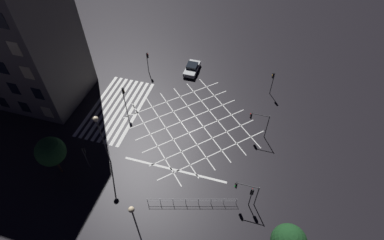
{
  "coord_description": "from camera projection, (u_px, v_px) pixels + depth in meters",
  "views": [
    {
      "loc": [
        26.53,
        7.62,
        30.95
      ],
      "look_at": [
        0.0,
        0.0,
        0.88
      ],
      "focal_mm": 28.0,
      "sensor_mm": 36.0,
      "label": 1
    }
  ],
  "objects": [
    {
      "name": "street_tree_near",
      "position": [
        51.0,
        152.0,
        33.25
      ],
      "size": [
        3.34,
        3.34,
        5.76
      ],
      "color": "#473323",
      "rests_on": "ground_plane"
    },
    {
      "name": "ground_plane",
      "position": [
        192.0,
        124.0,
        41.46
      ],
      "size": [
        200.0,
        200.0,
        0.0
      ],
      "primitive_type": "plane",
      "color": "black"
    },
    {
      "name": "traffic_light_median_south",
      "position": [
        124.0,
        95.0,
        40.85
      ],
      "size": [
        0.36,
        0.39,
        4.44
      ],
      "rotation": [
        0.0,
        0.0,
        1.57
      ],
      "color": "#424244",
      "rests_on": "ground_plane"
    },
    {
      "name": "road_markings",
      "position": [
        143.0,
        116.0,
        42.57
      ],
      "size": [
        19.53,
        24.61,
        0.01
      ],
      "color": "silver",
      "rests_on": "ground_plane"
    },
    {
      "name": "traffic_light_ne_cross",
      "position": [
        245.0,
        189.0,
        31.56
      ],
      "size": [
        0.36,
        2.57,
        3.74
      ],
      "rotation": [
        0.0,
        0.0,
        -1.57
      ],
      "color": "#424244",
      "rests_on": "ground_plane"
    },
    {
      "name": "pedestrian_railing",
      "position": [
        192.0,
        201.0,
        32.94
      ],
      "size": [
        2.77,
        9.5,
        1.05
      ],
      "rotation": [
        0.0,
        0.0,
        1.85
      ],
      "color": "#9EA0A5",
      "rests_on": "ground_plane"
    },
    {
      "name": "traffic_light_sw_cross",
      "position": [
        148.0,
        59.0,
        47.22
      ],
      "size": [
        0.36,
        0.39,
        3.81
      ],
      "rotation": [
        0.0,
        0.0,
        1.57
      ],
      "color": "#424244",
      "rests_on": "ground_plane"
    },
    {
      "name": "traffic_light_ne_main",
      "position": [
        251.0,
        194.0,
        31.69
      ],
      "size": [
        0.39,
        0.36,
        3.21
      ],
      "rotation": [
        0.0,
        0.0,
        3.14
      ],
      "color": "#424244",
      "rests_on": "ground_plane"
    },
    {
      "name": "street_lamp_west",
      "position": [
        99.0,
        129.0,
        32.59
      ],
      "size": [
        0.6,
        0.6,
        8.23
      ],
      "color": "#424244",
      "rests_on": "ground_plane"
    },
    {
      "name": "traffic_light_nw_cross",
      "position": [
        273.0,
        79.0,
        43.65
      ],
      "size": [
        0.36,
        0.39,
        3.98
      ],
      "rotation": [
        0.0,
        0.0,
        -1.57
      ],
      "color": "#424244",
      "rests_on": "ground_plane"
    },
    {
      "name": "waiting_car",
      "position": [
        192.0,
        68.0,
        48.96
      ],
      "size": [
        4.15,
        1.88,
        1.31
      ],
      "color": "#B7BABC",
      "rests_on": "ground_plane"
    },
    {
      "name": "traffic_light_median_north",
      "position": [
        258.0,
        120.0,
        37.94
      ],
      "size": [
        0.36,
        2.46,
        4.09
      ],
      "rotation": [
        0.0,
        0.0,
        -1.57
      ],
      "color": "#424244",
      "rests_on": "ground_plane"
    },
    {
      "name": "street_lamp_east",
      "position": [
        135.0,
        219.0,
        26.2
      ],
      "size": [
        0.54,
        0.54,
        7.93
      ],
      "color": "#424244",
      "rests_on": "ground_plane"
    },
    {
      "name": "traffic_light_se_main",
      "position": [
        85.0,
        154.0,
        34.82
      ],
      "size": [
        0.39,
        0.36,
        3.7
      ],
      "rotation": [
        0.0,
        0.0,
        3.14
      ],
      "color": "#424244",
      "rests_on": "ground_plane"
    }
  ]
}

